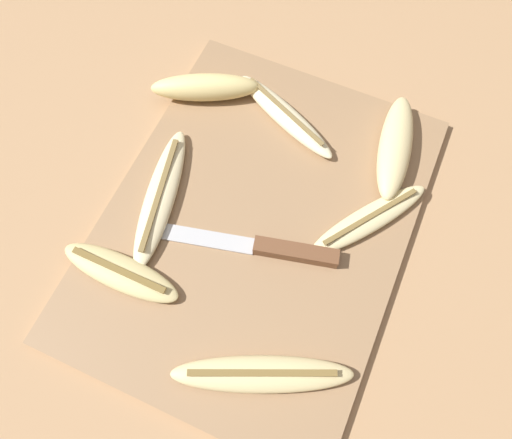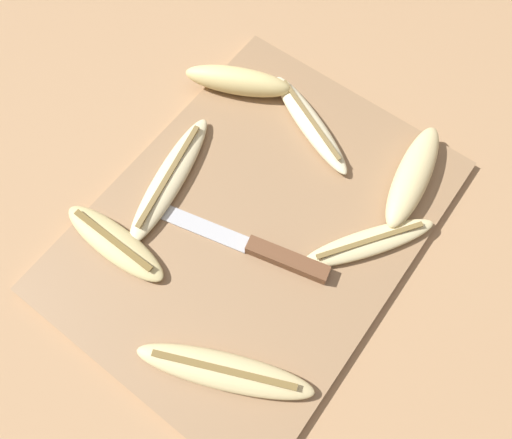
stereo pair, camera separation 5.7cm
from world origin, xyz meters
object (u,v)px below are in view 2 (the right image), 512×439
(knife, at_px, (272,254))
(banana_ripe_center, at_px, (413,176))
(banana_mellow_near, at_px, (224,371))
(banana_spotted_left, at_px, (115,243))
(banana_cream_curved, at_px, (170,178))
(banana_bright_far, at_px, (310,124))
(banana_golden_short, at_px, (238,81))
(banana_soft_right, at_px, (369,243))

(knife, xyz_separation_m, banana_ripe_center, (0.20, -0.09, 0.01))
(banana_mellow_near, relative_size, banana_ripe_center, 1.21)
(banana_ripe_center, bearing_deg, banana_spotted_left, 140.12)
(banana_spotted_left, height_order, banana_cream_curved, same)
(knife, xyz_separation_m, banana_bright_far, (0.19, 0.07, 0.00))
(banana_ripe_center, xyz_separation_m, banana_bright_far, (-0.01, 0.16, -0.01))
(banana_golden_short, xyz_separation_m, banana_bright_far, (0.01, -0.12, -0.01))
(knife, distance_m, banana_spotted_left, 0.20)
(banana_spotted_left, distance_m, banana_ripe_center, 0.40)
(banana_bright_far, xyz_separation_m, banana_cream_curved, (-0.18, 0.10, -0.00))
(banana_ripe_center, bearing_deg, banana_bright_far, 93.59)
(banana_cream_curved, bearing_deg, banana_ripe_center, -53.23)
(banana_cream_curved, bearing_deg, banana_mellow_near, -125.58)
(banana_ripe_center, xyz_separation_m, banana_cream_curved, (-0.19, 0.26, -0.01))
(knife, height_order, banana_spotted_left, banana_spotted_left)
(banana_mellow_near, xyz_separation_m, banana_cream_curved, (0.15, 0.21, -0.00))
(knife, bearing_deg, banana_golden_short, 33.41)
(banana_mellow_near, bearing_deg, banana_bright_far, 18.24)
(knife, bearing_deg, banana_ripe_center, -37.18)
(banana_golden_short, height_order, banana_mellow_near, banana_golden_short)
(banana_golden_short, height_order, banana_soft_right, banana_golden_short)
(banana_ripe_center, bearing_deg, banana_golden_short, 93.58)
(banana_golden_short, distance_m, banana_mellow_near, 0.40)
(banana_ripe_center, height_order, banana_bright_far, banana_ripe_center)
(banana_golden_short, xyz_separation_m, banana_spotted_left, (-0.29, -0.02, -0.01))
(banana_soft_right, bearing_deg, banana_bright_far, 57.35)
(banana_mellow_near, bearing_deg, banana_cream_curved, 54.42)
(banana_cream_curved, bearing_deg, banana_bright_far, -28.94)
(banana_mellow_near, bearing_deg, knife, 15.07)
(knife, bearing_deg, banana_mellow_near, -178.41)
(banana_mellow_near, height_order, banana_bright_far, same)
(banana_spotted_left, bearing_deg, banana_mellow_near, -100.91)
(banana_golden_short, bearing_deg, banana_bright_far, -86.42)
(banana_mellow_near, bearing_deg, banana_spotted_left, 79.09)
(knife, distance_m, banana_bright_far, 0.20)
(banana_mellow_near, relative_size, banana_soft_right, 1.25)
(banana_cream_curved, relative_size, banana_soft_right, 1.26)
(banana_cream_curved, distance_m, banana_soft_right, 0.27)
(banana_mellow_near, distance_m, banana_ripe_center, 0.35)
(banana_spotted_left, height_order, banana_ripe_center, banana_ripe_center)
(banana_ripe_center, relative_size, banana_soft_right, 1.03)
(banana_spotted_left, relative_size, banana_mellow_near, 0.77)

